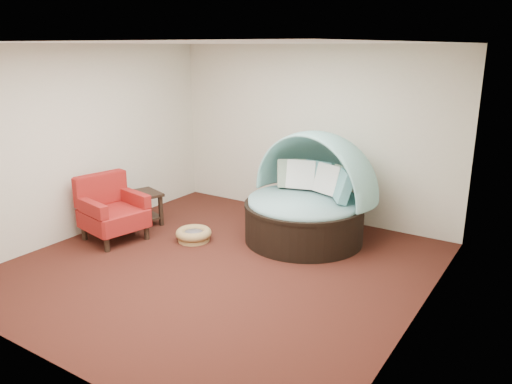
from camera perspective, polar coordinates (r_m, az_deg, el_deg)
The scene contains 10 objects.
floor at distance 6.61m, azimuth -4.05°, elevation -8.43°, with size 5.00×5.00×0.00m, color #461B14.
wall_back at distance 8.25m, azimuth 6.28°, elevation 6.73°, with size 5.00×5.00×0.00m, color beige.
wall_front at distance 4.50m, azimuth -23.87°, elevation -2.76°, with size 5.00×5.00×0.00m, color beige.
wall_left at distance 7.89m, azimuth -19.02°, elevation 5.50°, with size 5.00×5.00×0.00m, color beige.
wall_right at distance 5.09m, azimuth 18.75°, elevation -0.09°, with size 5.00×5.00×0.00m, color beige.
ceiling at distance 6.00m, azimuth -4.61°, elevation 16.63°, with size 5.00×5.00×0.00m, color white.
canopy_daybed at distance 7.30m, azimuth 6.11°, elevation 0.19°, with size 2.10×2.05×1.60m.
pet_basket at distance 7.43m, azimuth -7.13°, elevation -4.84°, with size 0.60×0.60×0.18m.
red_armchair at distance 7.65m, azimuth -16.19°, elevation -2.02°, with size 0.96×0.96×0.96m.
side_table at distance 8.14m, azimuth -12.96°, elevation -1.38°, with size 0.70×0.70×0.53m.
Camera 1 is at (3.64, -4.77, 2.77)m, focal length 35.00 mm.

